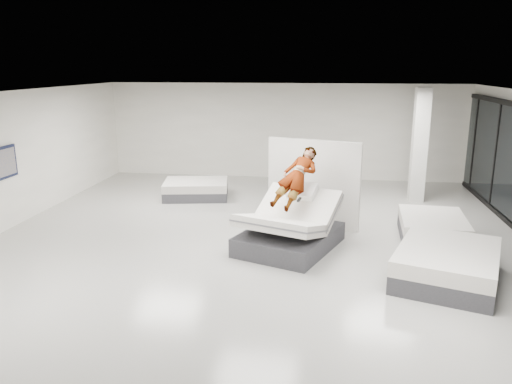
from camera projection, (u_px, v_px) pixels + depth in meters
room at (256, 175)px, 10.17m from camera, size 14.00×14.04×3.20m
hero_bed at (290, 229)px, 10.52m from camera, size 2.36×2.68×1.31m
person at (297, 185)px, 10.56m from camera, size 1.09×1.55×1.56m
remote at (299, 200)px, 10.21m from camera, size 0.10×0.15×0.08m
divider_panel at (313, 183)px, 11.87m from camera, size 2.21×0.84×2.09m
flat_bed_right_far at (432, 227)px, 11.17m from camera, size 1.51×1.93×0.51m
flat_bed_right_near at (447, 264)px, 8.96m from camera, size 2.28×2.63×0.61m
flat_bed_left_far at (196, 189)px, 14.61m from camera, size 2.03×1.67×0.50m
column at (419, 145)px, 13.95m from camera, size 0.40×0.40×3.20m
wall_poster at (3, 163)px, 11.45m from camera, size 0.06×0.95×0.75m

